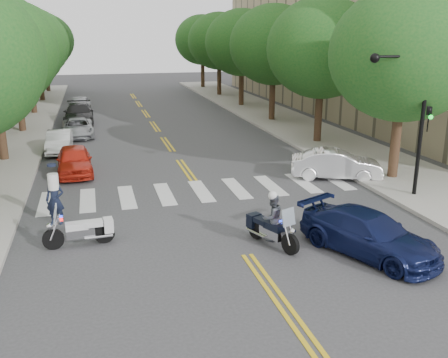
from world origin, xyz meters
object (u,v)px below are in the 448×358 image
object	(u,v)px
officer_standing	(55,200)
sedan_blue	(369,234)
motorcycle_police	(271,221)
motorcycle_parked	(85,230)
convertible	(336,164)

from	to	relation	value
officer_standing	sedan_blue	size ratio (longest dim) A/B	0.39
officer_standing	motorcycle_police	bearing A→B (deg)	-14.14
motorcycle_parked	officer_standing	distance (m)	2.40
sedan_blue	officer_standing	bearing A→B (deg)	126.88
motorcycle_parked	sedan_blue	world-z (taller)	motorcycle_parked
convertible	sedan_blue	xyz separation A→B (m)	(-2.81, -7.64, -0.02)
convertible	sedan_blue	world-z (taller)	convertible
convertible	officer_standing	bearing A→B (deg)	124.49
convertible	motorcycle_parked	bearing A→B (deg)	135.56
sedan_blue	motorcycle_parked	bearing A→B (deg)	136.25
convertible	sedan_blue	distance (m)	8.14
officer_standing	convertible	xyz separation A→B (m)	(12.05, 2.63, -0.20)
motorcycle_police	officer_standing	bearing A→B (deg)	-51.11
motorcycle_police	sedan_blue	xyz separation A→B (m)	(2.62, -1.37, -0.15)
motorcycle_police	sedan_blue	size ratio (longest dim) A/B	0.47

